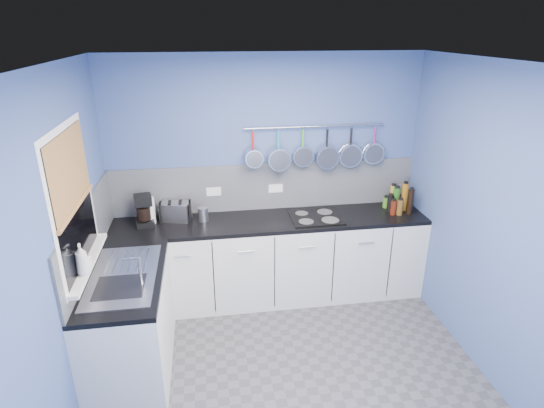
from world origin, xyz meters
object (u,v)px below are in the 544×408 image
object	(u,v)px
paper_towel	(149,211)
soap_bottle_b	(84,261)
toaster	(176,211)
canister	(203,214)
soap_bottle_a	(82,259)
hob	(316,217)
coffee_maker	(144,211)

from	to	relation	value
paper_towel	soap_bottle_b	bearing A→B (deg)	-106.25
toaster	canister	world-z (taller)	toaster
soap_bottle_a	toaster	xyz separation A→B (m)	(0.59, 1.22, -0.18)
hob	soap_bottle_a	bearing A→B (deg)	-151.98
canister	soap_bottle_b	bearing A→B (deg)	-127.56
soap_bottle_a	coffee_maker	size ratio (longest dim) A/B	0.78
coffee_maker	hob	distance (m)	1.71
hob	canister	bearing A→B (deg)	175.35
soap_bottle_b	toaster	world-z (taller)	soap_bottle_b
paper_towel	canister	distance (m)	0.53
soap_bottle_b	coffee_maker	bearing A→B (deg)	75.23
soap_bottle_a	coffee_maker	distance (m)	1.19
soap_bottle_a	soap_bottle_b	bearing A→B (deg)	90.00
canister	hob	bearing A→B (deg)	-4.65
coffee_maker	soap_bottle_a	bearing A→B (deg)	-115.63
soap_bottle_b	canister	xyz separation A→B (m)	(0.86, 1.12, -0.16)
paper_towel	hob	xyz separation A→B (m)	(1.66, -0.13, -0.13)
coffee_maker	hob	world-z (taller)	coffee_maker
paper_towel	coffee_maker	xyz separation A→B (m)	(-0.04, -0.05, 0.02)
paper_towel	coffee_maker	bearing A→B (deg)	-133.32
soap_bottle_b	hob	world-z (taller)	soap_bottle_b
coffee_maker	paper_towel	bearing A→B (deg)	35.38
soap_bottle_a	soap_bottle_b	size ratio (longest dim) A/B	1.39
paper_towel	canister	bearing A→B (deg)	-3.78
soap_bottle_b	paper_towel	xyz separation A→B (m)	(0.34, 1.15, -0.10)
hob	toaster	bearing A→B (deg)	173.54
paper_towel	toaster	distance (m)	0.26
canister	hob	xyz separation A→B (m)	(1.14, -0.09, -0.07)
paper_towel	toaster	bearing A→B (deg)	7.32
coffee_maker	toaster	size ratio (longest dim) A/B	1.06
soap_bottle_a	canister	bearing A→B (deg)	53.30
coffee_maker	toaster	distance (m)	0.31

